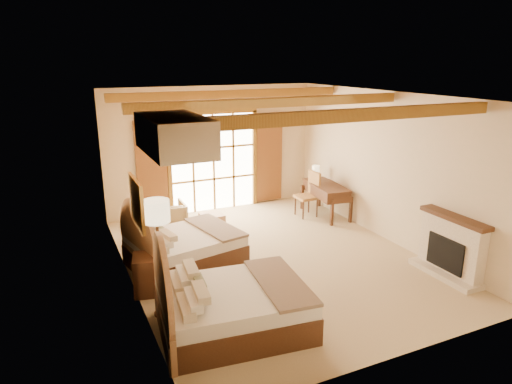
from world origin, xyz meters
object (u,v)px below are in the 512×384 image
bed_near (224,305)px  bed_far (178,246)px  armchair (168,218)px  desk (326,199)px  nightstand (151,274)px

bed_near → bed_far: bearing=96.5°
armchair → desk: size_ratio=0.49×
bed_near → armchair: bearing=92.9°
nightstand → desk: size_ratio=0.42×
bed_near → nightstand: bearing=119.9°
nightstand → desk: 5.33m
bed_near → bed_far: size_ratio=1.01×
bed_far → nightstand: 1.08m
bed_far → desk: size_ratio=1.43×
bed_near → nightstand: 1.78m
nightstand → armchair: bearing=82.5°
nightstand → armchair: size_ratio=0.85×
desk → armchair: bearing=-179.6°
armchair → desk: 3.95m
bed_near → armchair: size_ratio=2.96×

